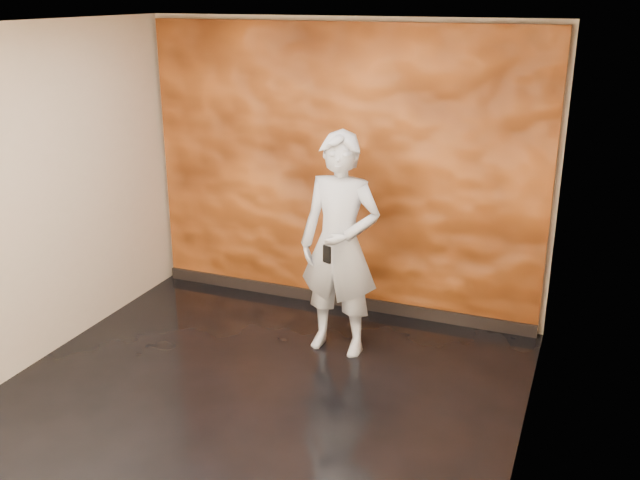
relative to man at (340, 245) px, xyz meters
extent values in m
cube|color=black|center=(-0.33, -1.06, -0.98)|extent=(4.00, 4.00, 0.01)
cube|color=#C0AB93|center=(-0.33, 0.94, 0.43)|extent=(4.00, 0.02, 2.80)
cube|color=#C0AB93|center=(-0.33, -3.06, 0.43)|extent=(4.00, 0.02, 2.80)
cube|color=#C0AB93|center=(-2.33, -1.06, 0.43)|extent=(0.02, 4.00, 2.80)
cube|color=#C0AB93|center=(1.67, -1.06, 0.43)|extent=(0.02, 4.00, 2.80)
cube|color=white|center=(-0.33, -1.06, 1.83)|extent=(4.00, 4.00, 0.01)
cube|color=orange|center=(-0.33, 0.90, 0.41)|extent=(3.90, 0.06, 2.75)
cube|color=black|center=(-0.33, 0.86, -0.91)|extent=(3.90, 0.04, 0.12)
imported|color=#9CA0AC|center=(0.00, 0.00, 0.00)|extent=(0.72, 0.49, 1.94)
cube|color=black|center=(0.00, -0.31, 0.03)|extent=(0.08, 0.05, 0.15)
camera|label=1|loc=(1.95, -5.34, 2.04)|focal=40.00mm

